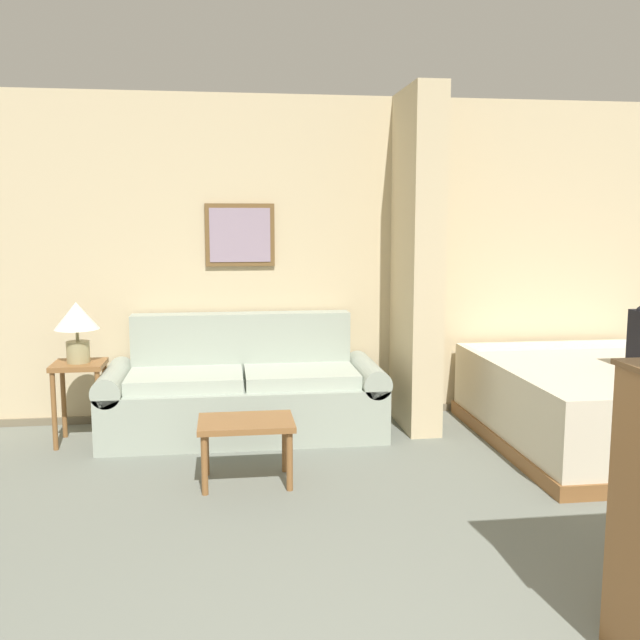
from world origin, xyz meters
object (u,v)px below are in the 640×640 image
Objects in this scene: table_lamp at (77,322)px; bed at (603,403)px; coffee_table at (246,430)px; couch at (244,393)px.

bed is (3.77, -0.53, -0.59)m from table_lamp.
table_lamp is at bearing 140.45° from coffee_table.
couch is 3.60× the size of coffee_table.
table_lamp is 3.85m from bed.
couch is 1.06× the size of bed.
couch is 2.65m from bed.
coffee_table is at bearing -170.37° from bed.
coffee_table is 1.33× the size of table_lamp.
bed is at bearing 9.63° from coffee_table.
table_lamp is (-1.17, 0.97, 0.55)m from coffee_table.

